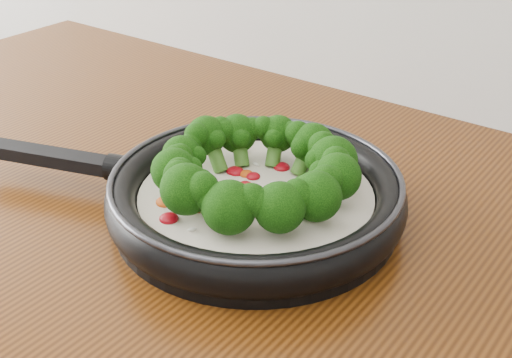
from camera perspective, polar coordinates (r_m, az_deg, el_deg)
The scene contains 1 object.
skillet at distance 0.72m, azimuth -0.14°, elevation -0.95°, with size 0.53×0.41×0.10m.
Camera 1 is at (0.36, 0.60, 1.30)m, focal length 47.26 mm.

